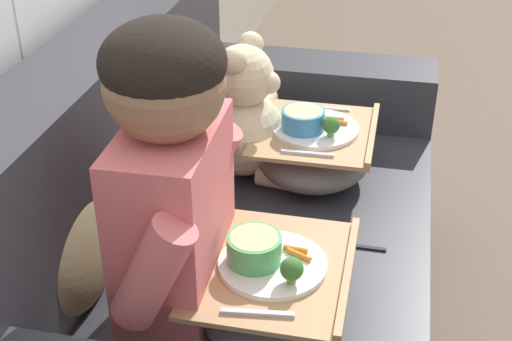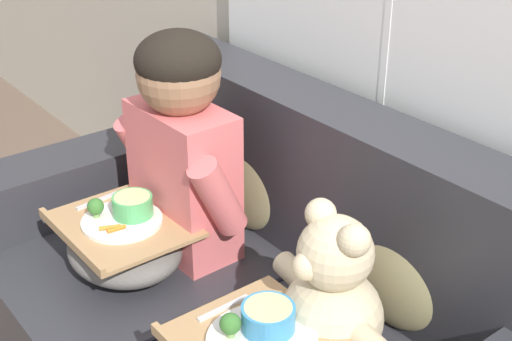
{
  "view_description": "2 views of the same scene",
  "coord_description": "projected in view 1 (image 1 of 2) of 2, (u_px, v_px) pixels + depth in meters",
  "views": [
    {
      "loc": [
        -1.5,
        -0.37,
        1.55
      ],
      "look_at": [
        0.04,
        -0.03,
        0.63
      ],
      "focal_mm": 50.0,
      "sensor_mm": 36.0,
      "label": 1
    },
    {
      "loc": [
        1.29,
        -0.91,
        1.67
      ],
      "look_at": [
        -0.08,
        0.15,
        0.79
      ],
      "focal_mm": 50.0,
      "sensor_mm": 36.0,
      "label": 2
    }
  ],
  "objects": [
    {
      "name": "couch",
      "position": [
        217.0,
        265.0,
        1.96
      ],
      "size": [
        1.73,
        0.99,
        0.94
      ],
      "color": "#2D2D33",
      "rests_on": "ground_plane"
    },
    {
      "name": "throw_pillow_behind_child",
      "position": [
        70.0,
        235.0,
        1.58
      ],
      "size": [
        0.36,
        0.18,
        0.38
      ],
      "color": "tan",
      "rests_on": "couch"
    },
    {
      "name": "throw_pillow_behind_teddy",
      "position": [
        163.0,
        112.0,
        2.13
      ],
      "size": [
        0.34,
        0.16,
        0.35
      ],
      "color": "tan",
      "rests_on": "couch"
    },
    {
      "name": "child_figure",
      "position": [
        171.0,
        167.0,
        1.43
      ],
      "size": [
        0.48,
        0.24,
        0.68
      ],
      "color": "#DB6666",
      "rests_on": "couch"
    },
    {
      "name": "teddy_bear",
      "position": [
        245.0,
        118.0,
        2.08
      ],
      "size": [
        0.45,
        0.32,
        0.42
      ],
      "color": "beige",
      "rests_on": "couch"
    },
    {
      "name": "lap_tray_child",
      "position": [
        272.0,
        292.0,
        1.54
      ],
      "size": [
        0.39,
        0.33,
        0.23
      ],
      "color": "slate",
      "rests_on": "child_figure"
    },
    {
      "name": "lap_tray_teddy",
      "position": [
        314.0,
        151.0,
        2.08
      ],
      "size": [
        0.38,
        0.34,
        0.23
      ],
      "color": "slate",
      "rests_on": "teddy_bear"
    }
  ]
}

